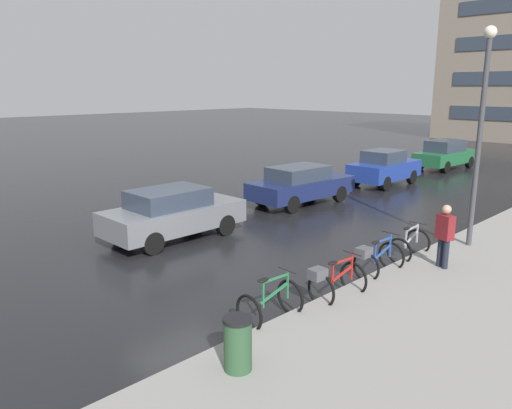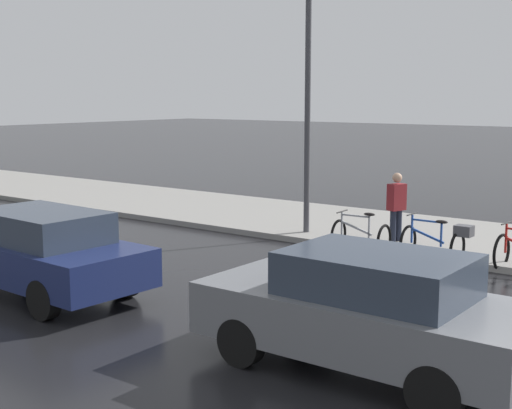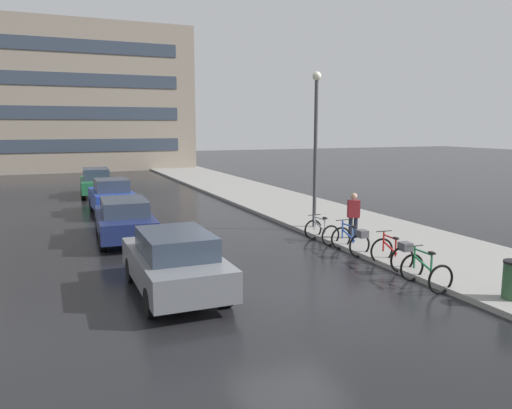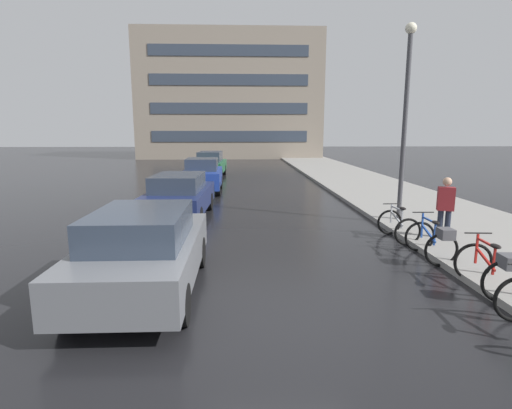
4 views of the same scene
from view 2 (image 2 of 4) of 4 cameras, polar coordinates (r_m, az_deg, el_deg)
The scene contains 7 objects.
sidewalk_kerb at distance 20.73m, azimuth -1.28°, elevation -0.62°, with size 4.80×60.00×0.14m, color gray.
bicycle_third at distance 15.08m, azimuth 14.43°, elevation -2.84°, with size 0.76×1.42×1.00m.
bicycle_farthest at distance 15.75m, azimuth 8.38°, elevation -2.51°, with size 0.77×1.19×0.93m.
car_grey at distance 9.08m, azimuth 8.88°, elevation -8.34°, with size 1.88×4.23×1.53m.
car_navy at distance 12.94m, azimuth -17.02°, elevation -3.57°, with size 2.01×4.47×1.48m.
pedestrian at distance 16.45m, azimuth 11.17°, elevation -0.08°, with size 0.46×0.36×1.71m.
streetlamp at distance 17.12m, azimuth 4.16°, elevation 9.10°, with size 0.33×0.33×5.96m.
Camera 2 is at (-10.08, -2.65, 3.44)m, focal length 50.00 mm.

